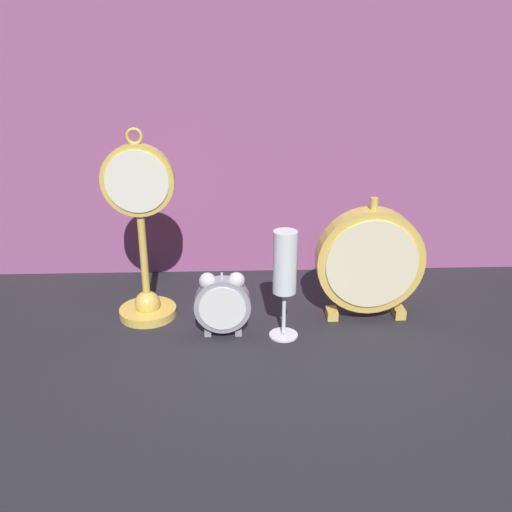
{
  "coord_description": "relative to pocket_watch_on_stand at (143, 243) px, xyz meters",
  "views": [
    {
      "loc": [
        -0.04,
        -0.87,
        0.51
      ],
      "look_at": [
        0.0,
        0.08,
        0.13
      ],
      "focal_mm": 40.0,
      "sensor_mm": 36.0,
      "label": 1
    }
  ],
  "objects": [
    {
      "name": "ground_plane",
      "position": [
        0.21,
        -0.11,
        -0.15
      ],
      "size": [
        4.0,
        4.0,
        0.0
      ],
      "primitive_type": "plane",
      "color": "#232328"
    },
    {
      "name": "pocket_watch_on_stand",
      "position": [
        0.0,
        0.0,
        0.0
      ],
      "size": [
        0.13,
        0.11,
        0.36
      ],
      "color": "gold",
      "rests_on": "ground_plane"
    },
    {
      "name": "alarm_clock_twin_bell",
      "position": [
        0.14,
        -0.08,
        -0.08
      ],
      "size": [
        0.1,
        0.03,
        0.12
      ],
      "color": "gray",
      "rests_on": "ground_plane"
    },
    {
      "name": "fabric_backdrop_drape",
      "position": [
        0.21,
        0.22,
        0.25
      ],
      "size": [
        1.32,
        0.01,
        0.79
      ],
      "primitive_type": "cube",
      "color": "#8E4C7F",
      "rests_on": "ground_plane"
    },
    {
      "name": "mantel_clock_silver",
      "position": [
        0.41,
        -0.02,
        -0.03
      ],
      "size": [
        0.2,
        0.04,
        0.24
      ],
      "color": "gold",
      "rests_on": "ground_plane"
    },
    {
      "name": "champagne_flute",
      "position": [
        0.25,
        -0.09,
        -0.02
      ],
      "size": [
        0.05,
        0.05,
        0.2
      ],
      "color": "silver",
      "rests_on": "ground_plane"
    }
  ]
}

